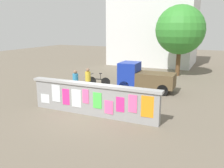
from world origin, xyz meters
TOP-DOWN VIEW (x-y plane):
  - ground at (0.00, 8.00)m, footprint 60.00×60.00m
  - poster_wall at (0.00, -0.00)m, footprint 6.69×0.42m
  - auto_rickshaw_truck at (0.87, 5.35)m, footprint 3.64×1.59m
  - motorcycle at (-0.08, 2.08)m, footprint 1.90×0.56m
  - bicycle_near at (-2.44, 5.27)m, footprint 1.70×0.44m
  - bicycle_far at (1.72, 1.54)m, footprint 1.66×0.60m
  - person_walking at (-2.15, 3.29)m, footprint 0.47×0.47m
  - person_bystander at (-2.50, 2.41)m, footprint 0.48×0.48m
  - tree_roadside at (2.04, 11.53)m, footprint 4.11×4.11m
  - building_background at (-1.82, 17.73)m, footprint 9.23×6.88m

SIDE VIEW (x-z plane):
  - ground at x=0.00m, z-range 0.00..0.00m
  - bicycle_near at x=-2.44m, z-range -0.11..0.84m
  - bicycle_far at x=1.72m, z-range -0.11..0.84m
  - motorcycle at x=-0.08m, z-range 0.03..0.90m
  - poster_wall at x=0.00m, z-range 0.02..1.58m
  - auto_rickshaw_truck at x=0.87m, z-range -0.02..1.83m
  - person_walking at x=-2.15m, z-range 0.18..1.80m
  - person_bystander at x=-2.50m, z-range 0.18..1.80m
  - tree_roadside at x=2.04m, z-range 0.91..6.87m
  - building_background at x=-1.82m, z-range 0.02..7.82m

